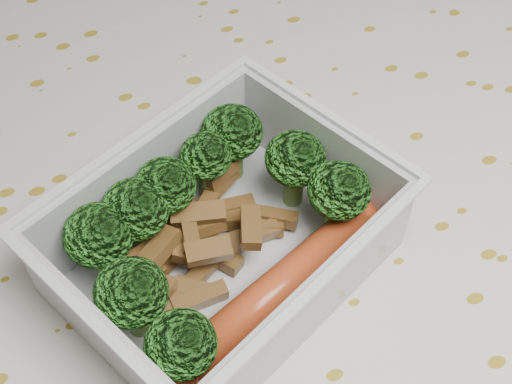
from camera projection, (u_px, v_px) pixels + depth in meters
name	position (u px, v px, depth m)	size (l,w,h in m)	color
dining_table	(273.00, 303.00, 0.47)	(1.40, 0.90, 0.75)	brown
tablecloth	(275.00, 262.00, 0.43)	(1.46, 0.96, 0.19)	silver
lunch_container	(223.00, 247.00, 0.37)	(0.21, 0.19, 0.06)	silver
broccoli_florets	(197.00, 213.00, 0.36)	(0.16, 0.14, 0.05)	#608C3F
meat_pile	(203.00, 241.00, 0.38)	(0.10, 0.08, 0.03)	brown
sausage	(279.00, 290.00, 0.36)	(0.14, 0.07, 0.02)	#B3411C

